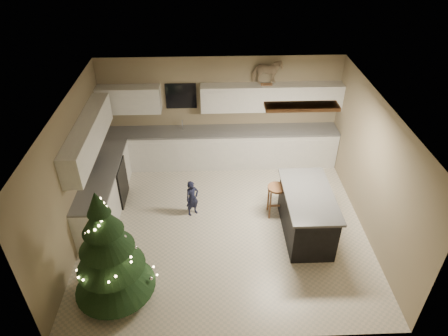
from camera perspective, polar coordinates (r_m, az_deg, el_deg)
The scene contains 8 objects.
ground_plane at distance 8.12m, azimuth 0.09°, elevation -8.10°, with size 5.50×5.50×0.00m, color beige.
room_shell at distance 7.05m, azimuth 0.29°, elevation 2.40°, with size 5.52×5.02×2.61m.
cabinetry at distance 8.99m, azimuth -6.13°, elevation 2.54°, with size 5.50×3.20×2.00m.
island at distance 7.80m, azimuth 11.69°, elevation -6.39°, with size 0.90×1.70×0.95m.
bar_stool at distance 8.10m, azimuth 7.48°, elevation -3.67°, with size 0.37×0.37×0.70m.
christmas_tree at distance 6.56m, azimuth -16.06°, elevation -12.06°, with size 1.34×1.30×2.15m.
toddler at distance 8.14m, azimuth -4.56°, elevation -4.33°, with size 0.29×0.19×0.81m, color black.
rocking_horse at distance 8.97m, azimuth 6.18°, elevation 13.45°, with size 0.64×0.29×0.56m.
Camera 1 is at (-0.24, -5.95, 5.52)m, focal length 32.00 mm.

